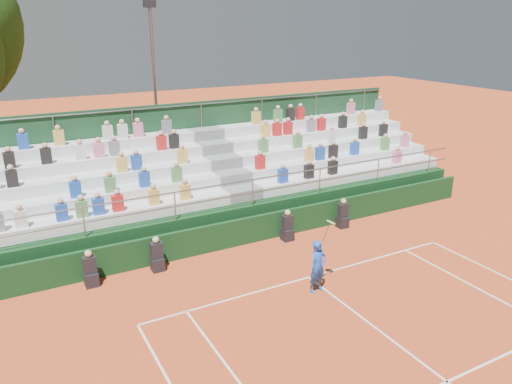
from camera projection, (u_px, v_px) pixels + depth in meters
ground at (309, 277)px, 15.75m from camera, size 90.00×90.00×0.00m
courtside_wall at (260, 228)px, 18.25m from camera, size 20.00×0.15×1.00m
line_officials at (229, 241)px, 17.22m from camera, size 9.97×0.40×1.19m
grandstand at (222, 188)px, 20.75m from camera, size 20.00×5.20×4.40m
tennis_player at (318, 266)px, 14.71m from camera, size 0.86×0.50×2.22m
floodlight_mast at (154, 77)px, 25.28m from camera, size 0.60×0.25×8.64m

